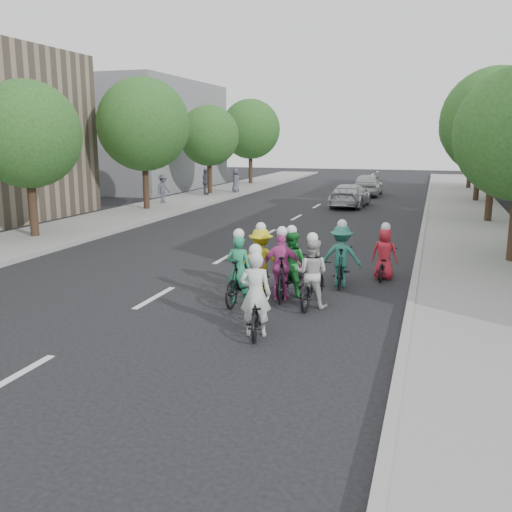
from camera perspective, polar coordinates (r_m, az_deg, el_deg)
The scene contains 26 objects.
ground at distance 14.26m, azimuth -10.11°, elevation -4.13°, with size 120.00×120.00×0.00m, color black.
sidewalk_left at distance 26.68m, azimuth -15.54°, elevation 3.18°, with size 4.00×80.00×0.15m, color gray.
curb_left at distance 25.68m, azimuth -11.88°, elevation 3.08°, with size 0.18×80.00×0.18m, color #999993.
sidewalk_right at distance 22.51m, azimuth 21.18°, elevation 1.29°, with size 4.00×80.00×0.15m, color gray.
curb_right at distance 22.45m, azimuth 16.22°, elevation 1.63°, with size 0.18×80.00×0.18m, color #999993.
bldg_sw at distance 45.97m, azimuth -12.04°, elevation 11.70°, with size 10.00×14.00×8.00m, color slate.
tree_l_2 at distance 23.29m, azimuth -21.91°, elevation 11.20°, with size 4.00×4.00×5.97m.
tree_l_3 at distance 30.83m, azimuth -11.19°, elevation 12.78°, with size 4.80×4.80×6.93m.
tree_l_4 at distance 38.98m, azimuth -4.72°, elevation 11.89°, with size 4.00×4.00×5.97m.
tree_l_5 at distance 47.44m, azimuth -0.55°, elevation 12.57°, with size 4.80×4.80×6.93m.
tree_r_1 at distance 27.84m, azimuth 22.86°, elevation 12.23°, with size 4.80×4.80×6.93m.
tree_r_2 at distance 36.81m, azimuth 21.54°, elevation 11.13°, with size 4.00×4.00×5.97m.
tree_r_3 at distance 45.80m, azimuth 20.85°, elevation 11.85°, with size 4.80×4.80×6.93m.
cyclist_0 at distance 11.35m, azimuth 0.04°, elevation -4.97°, with size 0.88×1.72×1.85m.
cyclist_1 at distance 14.22m, azimuth 3.59°, elevation -1.24°, with size 0.89×1.79×1.76m.
cyclist_2 at distance 14.42m, azimuth 0.52°, elevation -1.01°, with size 1.15×1.62×1.80m.
cyclist_3 at distance 13.82m, azimuth 2.65°, elevation -1.62°, with size 1.02×1.90×1.80m.
cyclist_4 at distance 16.20m, azimuth 12.72°, elevation -0.32°, with size 0.75×1.59×1.59m.
cyclist_5 at distance 13.43m, azimuth -1.61°, elevation -2.13°, with size 0.62×1.83×1.81m.
cyclist_6 at distance 13.31m, azimuth 5.64°, elevation -2.40°, with size 0.81×1.89×1.75m.
cyclist_7 at distance 15.16m, azimuth 8.53°, elevation -0.44°, with size 1.10×1.80×1.78m.
follow_car_lead at distance 32.87m, azimuth 9.40°, elevation 6.00°, with size 1.81×4.44×1.29m, color silver.
follow_car_trail at distance 39.52m, azimuth 11.13°, elevation 7.04°, with size 1.77×4.40×1.50m, color silver.
spectator_0 at distance 33.46m, azimuth -9.24°, elevation 6.67°, with size 1.06×0.61×1.65m, color #525360.
spectator_1 at distance 37.82m, azimuth -5.08°, elevation 7.39°, with size 0.99×0.41×1.69m, color #4B4955.
spectator_2 at distance 39.62m, azimuth -2.05°, elevation 7.58°, with size 0.80×0.52×1.64m, color #545662.
Camera 1 is at (6.42, -12.13, 3.86)m, focal length 40.00 mm.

